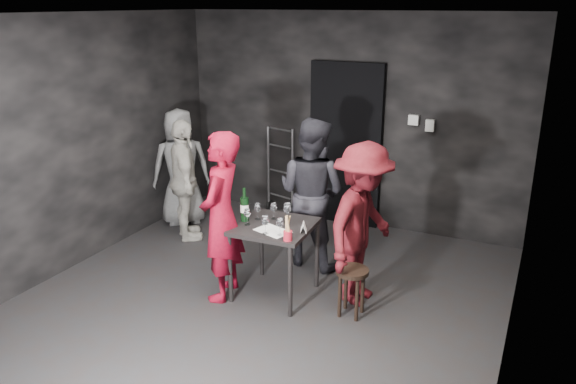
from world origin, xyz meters
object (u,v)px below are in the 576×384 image
at_px(stool, 352,280).
at_px(wine_bottle, 245,208).
at_px(server_red, 221,207).
at_px(man_maroon, 362,220).
at_px(tasting_table, 274,234).
at_px(bystander_grey, 181,166).
at_px(breadstick_cup, 288,229).
at_px(hand_truck, 279,199).
at_px(woman_black, 312,185).
at_px(bystander_cream, 184,181).

height_order(stool, wine_bottle, wine_bottle).
distance_m(server_red, man_maroon, 1.35).
height_order(tasting_table, bystander_grey, bystander_grey).
height_order(stool, breadstick_cup, breadstick_cup).
relative_size(hand_truck, woman_black, 0.67).
bearing_deg(man_maroon, tasting_table, 116.97).
xyz_separation_m(hand_truck, stool, (1.78, -2.08, 0.14)).
relative_size(hand_truck, tasting_table, 1.61).
relative_size(woman_black, man_maroon, 1.08).
xyz_separation_m(stool, bystander_grey, (-2.79, 1.26, 0.42)).
xyz_separation_m(stool, bystander_cream, (-2.44, 0.84, 0.38)).
bearing_deg(stool, wine_bottle, 179.20).
height_order(tasting_table, man_maroon, man_maroon).
height_order(woman_black, breadstick_cup, woman_black).
relative_size(woman_black, bystander_grey, 1.17).
relative_size(hand_truck, wine_bottle, 3.56).
distance_m(woman_black, bystander_grey, 2.04).
bearing_deg(server_red, stool, 86.54).
relative_size(man_maroon, breadstick_cup, 6.71).
bearing_deg(bystander_grey, man_maroon, 119.94).
height_order(tasting_table, breadstick_cup, breadstick_cup).
relative_size(tasting_table, man_maroon, 0.45).
bearing_deg(bystander_grey, stool, 114.48).
height_order(hand_truck, bystander_grey, bystander_grey).
height_order(woman_black, bystander_cream, woman_black).
xyz_separation_m(woman_black, wine_bottle, (-0.34, -0.86, -0.03)).
bearing_deg(hand_truck, tasting_table, -49.30).
height_order(stool, server_red, server_red).
distance_m(server_red, wine_bottle, 0.25).
height_order(woman_black, wine_bottle, woman_black).
distance_m(stool, man_maroon, 0.58).
bearing_deg(bystander_cream, bystander_grey, -3.48).
relative_size(stool, breadstick_cup, 1.87).
distance_m(tasting_table, bystander_grey, 2.31).
relative_size(woman_black, bystander_cream, 1.22).
bearing_deg(stool, man_maroon, 94.45).
bearing_deg(server_red, hand_truck, -179.29).
height_order(stool, bystander_cream, bystander_cream).
bearing_deg(wine_bottle, woman_black, 68.35).
bearing_deg(bystander_grey, breadstick_cup, 105.14).
bearing_deg(breadstick_cup, bystander_grey, 146.36).
relative_size(hand_truck, bystander_grey, 0.78).
bearing_deg(tasting_table, wine_bottle, -174.26).
distance_m(hand_truck, woman_black, 1.70).
xyz_separation_m(hand_truck, server_red, (0.51, -2.27, 0.71)).
xyz_separation_m(hand_truck, tasting_table, (0.96, -2.03, 0.43)).
relative_size(wine_bottle, breadstick_cup, 1.35).
distance_m(hand_truck, tasting_table, 2.29).
xyz_separation_m(hand_truck, bystander_grey, (-1.01, -0.82, 0.56)).
height_order(man_maroon, bystander_grey, man_maroon).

